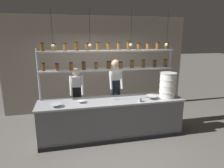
{
  "coord_description": "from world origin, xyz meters",
  "views": [
    {
      "loc": [
        -0.98,
        -4.32,
        2.38
      ],
      "look_at": [
        0.05,
        0.2,
        1.25
      ],
      "focal_mm": 32.0,
      "sensor_mm": 36.0,
      "label": 1
    }
  ],
  "objects_px": {
    "prep_bowl_center_back": "(56,105)",
    "serving_cup_front": "(140,100)",
    "chef_left": "(77,94)",
    "prep_bowl_near_left": "(81,102)",
    "spice_shelf_unit": "(109,61)",
    "chef_center": "(116,87)",
    "prep_bowl_center_front": "(152,97)",
    "container_stack": "(168,85)"
  },
  "relations": [
    {
      "from": "spice_shelf_unit",
      "to": "chef_left",
      "type": "relative_size",
      "value": 2.07
    },
    {
      "from": "prep_bowl_near_left",
      "to": "prep_bowl_center_back",
      "type": "height_order",
      "value": "prep_bowl_center_back"
    },
    {
      "from": "serving_cup_front",
      "to": "prep_bowl_center_front",
      "type": "bearing_deg",
      "value": 22.83
    },
    {
      "from": "spice_shelf_unit",
      "to": "container_stack",
      "type": "bearing_deg",
      "value": -16.36
    },
    {
      "from": "prep_bowl_center_front",
      "to": "serving_cup_front",
      "type": "xyz_separation_m",
      "value": [
        -0.35,
        -0.15,
        0.01
      ]
    },
    {
      "from": "prep_bowl_center_front",
      "to": "prep_bowl_center_back",
      "type": "height_order",
      "value": "prep_bowl_center_front"
    },
    {
      "from": "spice_shelf_unit",
      "to": "container_stack",
      "type": "distance_m",
      "value": 1.53
    },
    {
      "from": "prep_bowl_center_front",
      "to": "chef_center",
      "type": "bearing_deg",
      "value": 126.54
    },
    {
      "from": "prep_bowl_near_left",
      "to": "prep_bowl_center_front",
      "type": "xyz_separation_m",
      "value": [
        1.66,
        -0.07,
        0.01
      ]
    },
    {
      "from": "container_stack",
      "to": "prep_bowl_center_back",
      "type": "relative_size",
      "value": 2.51
    },
    {
      "from": "chef_left",
      "to": "prep_bowl_center_back",
      "type": "relative_size",
      "value": 6.57
    },
    {
      "from": "prep_bowl_near_left",
      "to": "prep_bowl_center_front",
      "type": "relative_size",
      "value": 0.67
    },
    {
      "from": "chef_center",
      "to": "prep_bowl_center_back",
      "type": "distance_m",
      "value": 1.82
    },
    {
      "from": "chef_center",
      "to": "prep_bowl_center_front",
      "type": "relative_size",
      "value": 6.33
    },
    {
      "from": "prep_bowl_near_left",
      "to": "chef_left",
      "type": "bearing_deg",
      "value": 93.46
    },
    {
      "from": "spice_shelf_unit",
      "to": "chef_left",
      "type": "distance_m",
      "value": 1.27
    },
    {
      "from": "spice_shelf_unit",
      "to": "chef_left",
      "type": "xyz_separation_m",
      "value": [
        -0.77,
        0.46,
        -0.9
      ]
    },
    {
      "from": "prep_bowl_center_front",
      "to": "prep_bowl_center_back",
      "type": "distance_m",
      "value": 2.2
    },
    {
      "from": "container_stack",
      "to": "serving_cup_front",
      "type": "xyz_separation_m",
      "value": [
        -0.77,
        -0.19,
        -0.26
      ]
    },
    {
      "from": "chef_left",
      "to": "prep_bowl_near_left",
      "type": "bearing_deg",
      "value": -85.75
    },
    {
      "from": "prep_bowl_center_front",
      "to": "prep_bowl_center_back",
      "type": "bearing_deg",
      "value": -177.91
    },
    {
      "from": "prep_bowl_center_back",
      "to": "prep_bowl_near_left",
      "type": "bearing_deg",
      "value": 15.48
    },
    {
      "from": "spice_shelf_unit",
      "to": "prep_bowl_center_back",
      "type": "xyz_separation_m",
      "value": [
        -1.26,
        -0.52,
        -0.84
      ]
    },
    {
      "from": "chef_left",
      "to": "container_stack",
      "type": "height_order",
      "value": "chef_left"
    },
    {
      "from": "prep_bowl_near_left",
      "to": "prep_bowl_center_front",
      "type": "height_order",
      "value": "prep_bowl_center_front"
    },
    {
      "from": "chef_center",
      "to": "container_stack",
      "type": "distance_m",
      "value": 1.39
    },
    {
      "from": "container_stack",
      "to": "prep_bowl_center_back",
      "type": "distance_m",
      "value": 2.64
    },
    {
      "from": "chef_left",
      "to": "serving_cup_front",
      "type": "xyz_separation_m",
      "value": [
        1.36,
        -1.05,
        0.07
      ]
    },
    {
      "from": "prep_bowl_center_back",
      "to": "serving_cup_front",
      "type": "xyz_separation_m",
      "value": [
        1.85,
        -0.07,
        0.01
      ]
    },
    {
      "from": "spice_shelf_unit",
      "to": "chef_center",
      "type": "distance_m",
      "value": 0.93
    },
    {
      "from": "prep_bowl_center_front",
      "to": "serving_cup_front",
      "type": "relative_size",
      "value": 3.07
    },
    {
      "from": "prep_bowl_near_left",
      "to": "prep_bowl_center_front",
      "type": "distance_m",
      "value": 1.66
    },
    {
      "from": "prep_bowl_near_left",
      "to": "spice_shelf_unit",
      "type": "bearing_deg",
      "value": 27.29
    },
    {
      "from": "container_stack",
      "to": "serving_cup_front",
      "type": "distance_m",
      "value": 0.84
    },
    {
      "from": "container_stack",
      "to": "prep_bowl_center_front",
      "type": "bearing_deg",
      "value": -174.42
    },
    {
      "from": "spice_shelf_unit",
      "to": "serving_cup_front",
      "type": "bearing_deg",
      "value": -44.97
    },
    {
      "from": "spice_shelf_unit",
      "to": "serving_cup_front",
      "type": "xyz_separation_m",
      "value": [
        0.59,
        -0.59,
        -0.83
      ]
    },
    {
      "from": "prep_bowl_center_front",
      "to": "serving_cup_front",
      "type": "bearing_deg",
      "value": -157.17
    },
    {
      "from": "chef_left",
      "to": "prep_bowl_near_left",
      "type": "xyz_separation_m",
      "value": [
        0.05,
        -0.83,
        0.05
      ]
    },
    {
      "from": "prep_bowl_center_back",
      "to": "prep_bowl_center_front",
      "type": "bearing_deg",
      "value": 2.09
    },
    {
      "from": "prep_bowl_center_front",
      "to": "chef_left",
      "type": "bearing_deg",
      "value": 152.3
    },
    {
      "from": "prep_bowl_center_back",
      "to": "serving_cup_front",
      "type": "distance_m",
      "value": 1.85
    }
  ]
}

